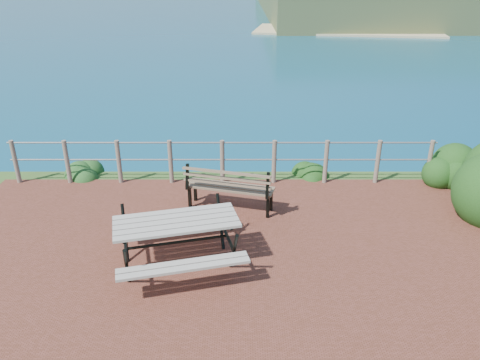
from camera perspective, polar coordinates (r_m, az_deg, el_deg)
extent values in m
cube|color=brown|center=(7.69, -2.97, -10.95)|extent=(10.00, 7.00, 0.12)
cylinder|color=#6B5B4C|center=(11.52, -25.70, 2.02)|extent=(0.10, 0.10, 1.00)
cylinder|color=#6B5B4C|center=(11.07, -20.32, 2.10)|extent=(0.10, 0.10, 1.00)
cylinder|color=#6B5B4C|center=(10.72, -14.54, 2.16)|extent=(0.10, 0.10, 1.00)
cylinder|color=#6B5B4C|center=(10.50, -8.45, 2.21)|extent=(0.10, 0.10, 1.00)
cylinder|color=#6B5B4C|center=(10.39, -2.16, 2.24)|extent=(0.10, 0.10, 1.00)
cylinder|color=#6B5B4C|center=(10.41, 4.18, 2.23)|extent=(0.10, 0.10, 1.00)
cylinder|color=#6B5B4C|center=(10.56, 10.43, 2.20)|extent=(0.10, 0.10, 1.00)
cylinder|color=#6B5B4C|center=(10.82, 16.43, 2.15)|extent=(0.10, 0.10, 1.00)
cylinder|color=#6B5B4C|center=(11.20, 22.08, 2.07)|extent=(0.10, 0.10, 1.00)
cylinder|color=slate|center=(10.23, -2.20, 4.57)|extent=(9.40, 0.04, 0.04)
cylinder|color=slate|center=(10.37, -2.17, 2.49)|extent=(9.40, 0.04, 0.04)
cube|color=#A29D91|center=(7.44, -7.79, -5.05)|extent=(2.08, 1.25, 0.04)
cube|color=#A29D91|center=(7.60, -7.66, -7.17)|extent=(1.95, 0.75, 0.04)
cube|color=#A29D91|center=(7.60, -7.66, -7.17)|extent=(1.95, 0.75, 0.04)
cylinder|color=black|center=(7.63, -7.63, -7.52)|extent=(1.63, 0.45, 0.05)
cube|color=brown|center=(9.24, -1.20, -0.88)|extent=(1.79, 0.87, 0.04)
cube|color=brown|center=(9.11, -1.22, 0.84)|extent=(1.71, 0.58, 0.40)
cube|color=black|center=(9.34, -1.19, -2.20)|extent=(0.07, 0.08, 0.48)
cube|color=black|center=(9.34, -1.19, -2.20)|extent=(0.07, 0.08, 0.48)
cube|color=black|center=(9.34, -1.19, -2.20)|extent=(0.07, 0.08, 0.48)
cube|color=black|center=(9.34, -1.19, -2.20)|extent=(0.07, 0.08, 0.48)
ellipsoid|color=#1A4314|center=(11.54, 23.00, -0.27)|extent=(1.07, 1.07, 1.52)
ellipsoid|color=#1E4D1D|center=(11.60, -18.72, 0.56)|extent=(0.81, 0.81, 0.56)
ellipsoid|color=#1A4314|center=(11.10, 8.30, 0.58)|extent=(0.75, 0.75, 0.48)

